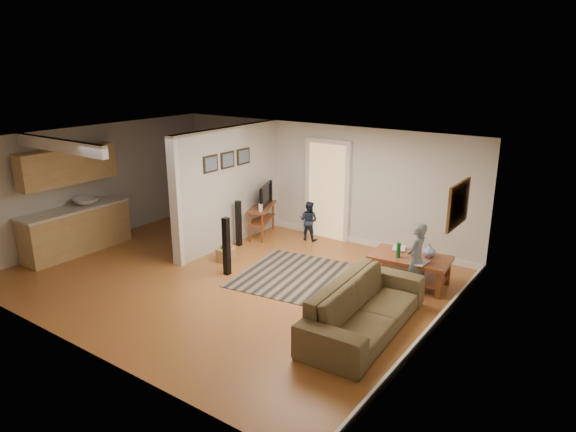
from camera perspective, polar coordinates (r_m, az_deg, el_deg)
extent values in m
plane|color=#9C6427|center=(9.51, -6.53, -6.76)|extent=(7.50, 7.50, 0.00)
cube|color=beige|center=(11.41, 3.28, 3.98)|extent=(7.50, 0.04, 2.50)
cube|color=beige|center=(11.85, -20.50, 3.41)|extent=(0.04, 6.00, 2.50)
cube|color=beige|center=(7.25, 15.99, -4.36)|extent=(0.04, 6.00, 2.50)
cube|color=white|center=(8.81, -7.08, 8.30)|extent=(7.50, 6.00, 0.04)
cube|color=beige|center=(10.90, -6.45, 3.28)|extent=(0.15, 3.10, 2.50)
cube|color=white|center=(9.83, -12.42, 1.48)|extent=(0.22, 0.10, 2.50)
cube|color=white|center=(11.71, 3.11, -1.73)|extent=(7.50, 0.04, 0.12)
cube|color=white|center=(7.76, 15.06, -12.54)|extent=(0.04, 6.00, 0.12)
cube|color=#D8B272|center=(11.26, 4.40, 2.73)|extent=(0.90, 0.06, 2.10)
cube|color=#AE854F|center=(11.38, -22.44, -1.54)|extent=(0.60, 2.20, 0.90)
cube|color=beige|center=(11.25, -22.70, 0.74)|extent=(0.64, 2.24, 0.05)
cube|color=#AE854F|center=(11.07, -23.27, 5.13)|extent=(0.35, 2.00, 0.70)
imported|color=silver|center=(11.39, -21.46, 1.21)|extent=(0.54, 0.54, 0.19)
cube|color=black|center=(10.25, -8.61, 5.76)|extent=(0.03, 0.40, 0.34)
cube|color=black|center=(10.61, -6.75, 6.21)|extent=(0.03, 0.40, 0.34)
cube|color=black|center=(10.98, -5.00, 6.62)|extent=(0.03, 0.40, 0.34)
cube|color=brown|center=(8.03, 18.42, 1.22)|extent=(0.04, 0.90, 0.68)
cube|color=black|center=(9.33, 3.21, -7.11)|extent=(3.09, 2.44, 0.01)
imported|color=#453922|center=(7.81, 8.42, -12.39)|extent=(1.13, 2.58, 0.74)
cube|color=brown|center=(9.23, 13.43, -4.56)|extent=(1.41, 0.90, 0.07)
cube|color=silver|center=(9.23, 13.43, -4.52)|extent=(0.88, 0.54, 0.02)
cube|color=brown|center=(9.35, 13.30, -6.42)|extent=(1.29, 0.78, 0.03)
cube|color=brown|center=(9.22, 9.19, -5.99)|extent=(0.09, 0.09, 0.50)
cube|color=brown|center=(8.91, 16.40, -7.33)|extent=(0.09, 0.09, 0.50)
cube|color=brown|center=(9.77, 10.54, -4.72)|extent=(0.09, 0.09, 0.50)
cube|color=brown|center=(9.48, 17.36, -5.92)|extent=(0.09, 0.09, 0.50)
imported|color=#2A3C9C|center=(9.27, 15.36, -4.38)|extent=(0.25, 0.25, 0.24)
cylinder|color=#12511F|center=(9.06, 12.17, -3.73)|extent=(0.07, 0.07, 0.27)
imported|color=#998C4C|center=(9.51, 11.54, -3.57)|extent=(0.31, 0.36, 0.03)
imported|color=#66594C|center=(8.99, 13.71, -4.94)|extent=(0.27, 0.35, 0.02)
cube|color=brown|center=(11.45, -2.93, 1.02)|extent=(0.80, 1.17, 0.05)
cube|color=brown|center=(11.53, -2.91, -0.43)|extent=(0.72, 1.07, 0.03)
cylinder|color=brown|center=(11.14, -4.25, -1.23)|extent=(0.05, 0.05, 0.68)
cylinder|color=brown|center=(12.02, -2.93, 0.15)|extent=(0.05, 0.05, 0.68)
cylinder|color=brown|center=(11.07, -2.89, -1.33)|extent=(0.05, 0.05, 0.68)
cylinder|color=brown|center=(11.95, -1.66, 0.07)|extent=(0.05, 0.05, 0.68)
imported|color=black|center=(11.44, -2.85, 1.12)|extent=(0.44, 0.86, 0.51)
cylinder|color=white|center=(11.01, -3.06, 0.94)|extent=(0.09, 0.09, 0.16)
cube|color=black|center=(9.44, -6.85, -3.37)|extent=(0.11, 0.11, 1.09)
cube|color=black|center=(10.91, -5.52, -0.81)|extent=(0.10, 0.10, 0.99)
cylinder|color=olive|center=(10.23, -6.92, -4.23)|extent=(0.40, 0.40, 0.26)
sphere|color=red|center=(10.18, -6.60, -3.55)|extent=(0.12, 0.12, 0.12)
sphere|color=yellow|center=(10.23, -7.14, -3.35)|extent=(0.12, 0.12, 0.12)
sphere|color=#238E2B|center=(10.14, -7.15, -3.44)|extent=(0.12, 0.12, 0.12)
imported|color=slate|center=(9.13, 13.75, -8.21)|extent=(0.33, 0.48, 1.24)
imported|color=#1D253D|center=(11.37, 2.29, -2.62)|extent=(0.45, 0.37, 0.88)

